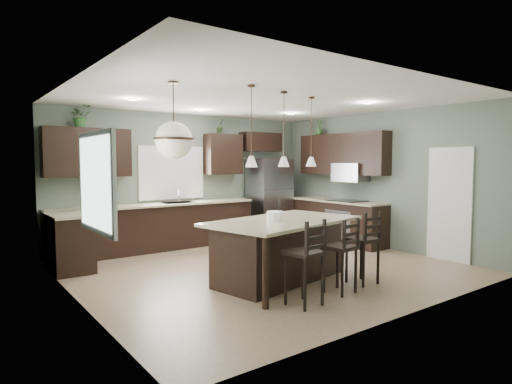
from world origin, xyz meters
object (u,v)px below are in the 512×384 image
(bar_stool_center, at_px, (340,255))
(refrigerator, at_px, (269,198))
(plant_back_left, at_px, (80,116))
(kitchen_island, at_px, (283,251))
(bar_stool_right, at_px, (362,247))
(bar_stool_left, at_px, (304,262))
(serving_dish, at_px, (275,216))

(bar_stool_center, bearing_deg, refrigerator, 57.87)
(plant_back_left, bearing_deg, kitchen_island, -59.64)
(refrigerator, height_order, bar_stool_right, refrigerator)
(bar_stool_left, relative_size, plant_back_left, 2.61)
(bar_stool_left, bearing_deg, bar_stool_center, 1.54)
(bar_stool_center, bearing_deg, bar_stool_left, -179.43)
(kitchen_island, height_order, plant_back_left, plant_back_left)
(serving_dish, xyz_separation_m, bar_stool_center, (0.44, -0.86, -0.48))
(serving_dish, xyz_separation_m, bar_stool_left, (-0.30, -0.94, -0.45))
(kitchen_island, distance_m, plant_back_left, 4.45)
(serving_dish, bearing_deg, plant_back_left, 117.54)
(kitchen_island, xyz_separation_m, bar_stool_right, (0.85, -0.78, 0.07))
(serving_dish, relative_size, plant_back_left, 0.58)
(kitchen_island, bearing_deg, refrigerator, 43.35)
(refrigerator, relative_size, bar_stool_right, 1.73)
(bar_stool_left, height_order, plant_back_left, plant_back_left)
(plant_back_left, bearing_deg, bar_stool_center, -62.51)
(bar_stool_right, bearing_deg, refrigerator, 72.10)
(bar_stool_left, bearing_deg, plant_back_left, 103.51)
(serving_dish, bearing_deg, bar_stool_right, -35.46)
(serving_dish, distance_m, bar_stool_right, 1.36)
(refrigerator, bearing_deg, bar_stool_center, -115.93)
(serving_dish, relative_size, bar_stool_left, 0.22)
(kitchen_island, relative_size, bar_stool_right, 2.16)
(refrigerator, xyz_separation_m, bar_stool_center, (-1.96, -4.03, -0.41))
(bar_stool_right, height_order, plant_back_left, plant_back_left)
(bar_stool_right, bearing_deg, kitchen_island, 138.48)
(kitchen_island, relative_size, bar_stool_left, 2.14)
(refrigerator, height_order, plant_back_left, plant_back_left)
(refrigerator, xyz_separation_m, serving_dish, (-2.40, -3.17, 0.07))
(bar_stool_center, relative_size, bar_stool_right, 0.96)
(refrigerator, height_order, bar_stool_center, refrigerator)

